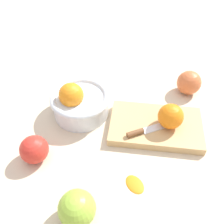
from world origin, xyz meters
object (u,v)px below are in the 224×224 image
apple_front_left (34,149)px  apple_back_right (189,83)px  cutting_board (156,126)px  orange_on_board (171,116)px  knife (147,130)px  apple_front_left_2 (77,209)px  bowl (79,102)px

apple_front_left → apple_back_right: size_ratio=0.94×
cutting_board → apple_front_left: bearing=-162.4°
cutting_board → orange_on_board: bearing=-10.5°
knife → apple_front_left_2: (-0.16, -0.21, 0.01)m
orange_on_board → knife: bearing=-160.8°
orange_on_board → cutting_board: bearing=169.5°
knife → apple_front_left: size_ratio=2.16×
bowl → apple_back_right: (0.33, 0.10, -0.01)m
orange_on_board → knife: 0.07m
cutting_board → apple_front_left: (-0.30, -0.10, 0.02)m
knife → apple_front_left_2: apple_front_left_2 is taller
cutting_board → orange_on_board: 0.06m
orange_on_board → knife: size_ratio=0.44×
bowl → cutting_board: size_ratio=0.68×
apple_front_left_2 → apple_back_right: 0.50m
apple_front_left → apple_front_left_2: (0.12, -0.14, 0.00)m
bowl → apple_front_left: bearing=-120.9°
apple_front_left → cutting_board: bearing=17.6°
cutting_board → apple_front_left: apple_front_left is taller
apple_back_right → cutting_board: bearing=-126.9°
knife → apple_front_left: apple_front_left is taller
apple_front_left → apple_back_right: (0.42, 0.25, 0.00)m
cutting_board → orange_on_board: (0.03, -0.01, 0.04)m
cutting_board → apple_front_left: size_ratio=3.56×
bowl → cutting_board: (0.21, -0.06, -0.03)m
cutting_board → knife: knife is taller
bowl → orange_on_board: (0.24, -0.07, 0.01)m
bowl → cutting_board: bowl is taller
orange_on_board → apple_front_left_2: orange_on_board is taller
orange_on_board → apple_front_left: 0.35m
orange_on_board → apple_back_right: bearing=62.3°
apple_front_left_2 → apple_back_right: apple_front_left_2 is taller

